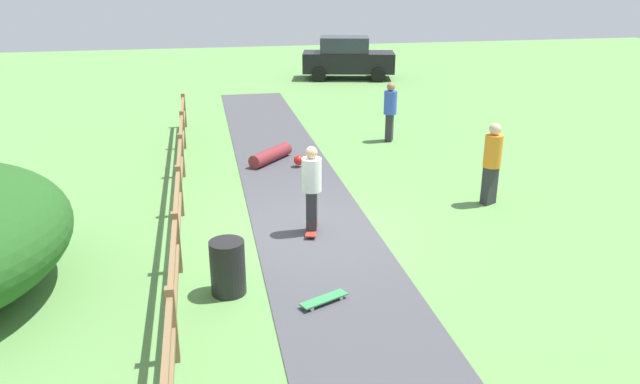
{
  "coord_description": "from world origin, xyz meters",
  "views": [
    {
      "loc": [
        -2.04,
        -10.9,
        4.92
      ],
      "look_at": [
        0.02,
        -0.54,
        1.0
      ],
      "focal_mm": 34.11,
      "sensor_mm": 36.0,
      "label": 1
    }
  ],
  "objects_px": {
    "skater_fallen": "(273,156)",
    "parked_car_black": "(347,58)",
    "skater_riding": "(312,185)",
    "bystander_orange": "(492,160)",
    "skateboard_loose": "(324,299)",
    "bystander_blue": "(390,109)",
    "trash_bin": "(228,267)"
  },
  "relations": [
    {
      "from": "trash_bin",
      "to": "bystander_orange",
      "type": "relative_size",
      "value": 0.49
    },
    {
      "from": "skateboard_loose",
      "to": "bystander_orange",
      "type": "bearing_deg",
      "value": 38.32
    },
    {
      "from": "trash_bin",
      "to": "parked_car_black",
      "type": "height_order",
      "value": "parked_car_black"
    },
    {
      "from": "skater_fallen",
      "to": "skateboard_loose",
      "type": "bearing_deg",
      "value": -90.98
    },
    {
      "from": "skateboard_loose",
      "to": "parked_car_black",
      "type": "xyz_separation_m",
      "value": [
        5.16,
        19.74,
        0.87
      ]
    },
    {
      "from": "skateboard_loose",
      "to": "bystander_blue",
      "type": "distance_m",
      "value": 9.73
    },
    {
      "from": "bystander_orange",
      "to": "parked_car_black",
      "type": "height_order",
      "value": "parked_car_black"
    },
    {
      "from": "trash_bin",
      "to": "skateboard_loose",
      "type": "bearing_deg",
      "value": -24.78
    },
    {
      "from": "skateboard_loose",
      "to": "bystander_blue",
      "type": "relative_size",
      "value": 0.46
    },
    {
      "from": "skater_fallen",
      "to": "parked_car_black",
      "type": "relative_size",
      "value": 0.32
    },
    {
      "from": "trash_bin",
      "to": "bystander_blue",
      "type": "distance_m",
      "value": 9.79
    },
    {
      "from": "skater_riding",
      "to": "bystander_orange",
      "type": "bearing_deg",
      "value": 10.95
    },
    {
      "from": "trash_bin",
      "to": "bystander_blue",
      "type": "xyz_separation_m",
      "value": [
        5.25,
        8.24,
        0.52
      ]
    },
    {
      "from": "skater_riding",
      "to": "bystander_blue",
      "type": "distance_m",
      "value": 7.13
    },
    {
      "from": "skateboard_loose",
      "to": "bystander_orange",
      "type": "relative_size",
      "value": 0.44
    },
    {
      "from": "skater_riding",
      "to": "skater_fallen",
      "type": "height_order",
      "value": "skater_riding"
    },
    {
      "from": "trash_bin",
      "to": "skater_riding",
      "type": "height_order",
      "value": "skater_riding"
    },
    {
      "from": "skater_fallen",
      "to": "bystander_orange",
      "type": "relative_size",
      "value": 0.79
    },
    {
      "from": "skateboard_loose",
      "to": "skater_fallen",
      "type": "bearing_deg",
      "value": 89.02
    },
    {
      "from": "skater_fallen",
      "to": "bystander_orange",
      "type": "height_order",
      "value": "bystander_orange"
    },
    {
      "from": "bystander_blue",
      "to": "parked_car_black",
      "type": "relative_size",
      "value": 0.39
    },
    {
      "from": "skater_fallen",
      "to": "parked_car_black",
      "type": "height_order",
      "value": "parked_car_black"
    },
    {
      "from": "trash_bin",
      "to": "bystander_blue",
      "type": "bearing_deg",
      "value": 57.51
    },
    {
      "from": "bystander_blue",
      "to": "bystander_orange",
      "type": "bearing_deg",
      "value": -83.68
    },
    {
      "from": "skater_riding",
      "to": "bystander_orange",
      "type": "distance_m",
      "value": 4.19
    },
    {
      "from": "skater_riding",
      "to": "skater_fallen",
      "type": "distance_m",
      "value": 4.77
    },
    {
      "from": "skater_riding",
      "to": "skater_fallen",
      "type": "xyz_separation_m",
      "value": [
        -0.18,
        4.7,
        -0.79
      ]
    },
    {
      "from": "skater_fallen",
      "to": "skateboard_loose",
      "type": "distance_m",
      "value": 7.4
    },
    {
      "from": "skateboard_loose",
      "to": "parked_car_black",
      "type": "distance_m",
      "value": 20.42
    },
    {
      "from": "skateboard_loose",
      "to": "bystander_orange",
      "type": "height_order",
      "value": "bystander_orange"
    },
    {
      "from": "skater_fallen",
      "to": "bystander_orange",
      "type": "distance_m",
      "value": 5.86
    },
    {
      "from": "skater_fallen",
      "to": "parked_car_black",
      "type": "distance_m",
      "value": 13.35
    }
  ]
}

